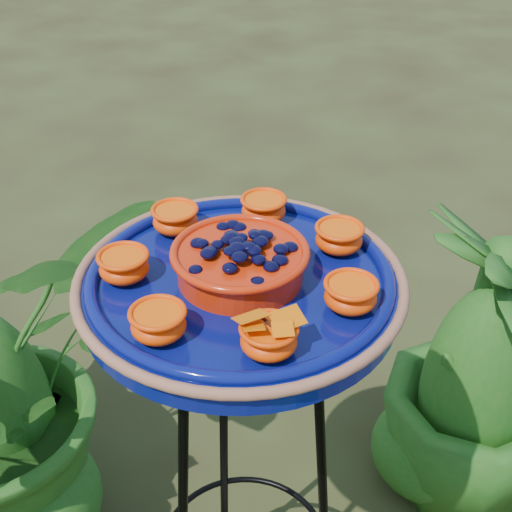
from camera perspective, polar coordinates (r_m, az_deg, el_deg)
name	(u,v)px	position (r m, az deg, el deg)	size (l,w,h in m)	color
tripod_stand	(243,464)	(1.42, -1.04, -16.31)	(0.46, 0.46, 0.99)	black
feeder_dish	(240,279)	(1.12, -1.26, -1.86)	(0.65, 0.65, 0.12)	#070F5C
shrub_back_right	(480,370)	(1.94, 17.49, -8.67)	(0.48, 0.48, 0.86)	#1A5215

